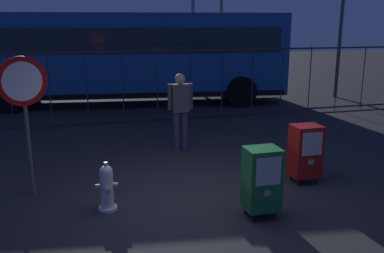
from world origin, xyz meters
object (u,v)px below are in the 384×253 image
(pedestrian, at_px, (180,107))
(fire_hydrant, at_px, (107,188))
(newspaper_box_secondary, at_px, (262,179))
(stop_sign, at_px, (24,98))
(newspaper_box_primary, at_px, (305,151))
(bus_near, at_px, (127,53))

(pedestrian, bearing_deg, fire_hydrant, -123.53)
(fire_hydrant, height_order, newspaper_box_secondary, newspaper_box_secondary)
(newspaper_box_secondary, xyz_separation_m, stop_sign, (-3.24, 1.65, 1.03))
(newspaper_box_primary, height_order, bus_near, bus_near)
(pedestrian, bearing_deg, stop_sign, -148.34)
(stop_sign, bearing_deg, newspaper_box_secondary, -27.05)
(fire_hydrant, bearing_deg, newspaper_box_primary, 4.06)
(newspaper_box_primary, relative_size, stop_sign, 0.46)
(stop_sign, relative_size, pedestrian, 1.34)
(pedestrian, relative_size, bus_near, 0.16)
(fire_hydrant, xyz_separation_m, bus_near, (1.32, 8.50, 1.36))
(stop_sign, relative_size, bus_near, 0.21)
(newspaper_box_primary, xyz_separation_m, newspaper_box_secondary, (-1.27, -1.02, 0.00))
(newspaper_box_secondary, height_order, pedestrian, pedestrian)
(newspaper_box_secondary, relative_size, bus_near, 0.09)
(pedestrian, bearing_deg, newspaper_box_primary, -55.94)
(newspaper_box_primary, bearing_deg, fire_hydrant, -175.94)
(fire_hydrant, height_order, newspaper_box_primary, newspaper_box_primary)
(bus_near, bearing_deg, fire_hydrant, -91.21)
(fire_hydrant, relative_size, newspaper_box_secondary, 0.73)
(newspaper_box_secondary, bearing_deg, pedestrian, 95.92)
(fire_hydrant, bearing_deg, bus_near, 81.18)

